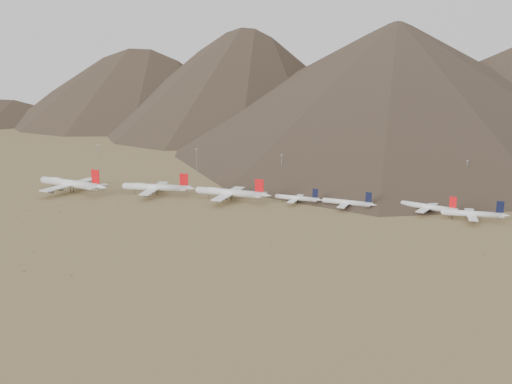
% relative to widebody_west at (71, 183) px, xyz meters
% --- Properties ---
extents(ground, '(3000.00, 3000.00, 0.00)m').
position_rel_widebody_west_xyz_m(ground, '(141.26, -31.08, -7.62)').
color(ground, '#9D8651').
rests_on(ground, ground).
extents(mountain_ridge, '(4400.00, 1000.00, 300.00)m').
position_rel_widebody_west_xyz_m(mountain_ridge, '(141.26, 868.92, 142.38)').
color(mountain_ridge, '#4E3D2E').
rests_on(mountain_ridge, ground).
extents(widebody_west, '(73.01, 57.51, 22.10)m').
position_rel_widebody_west_xyz_m(widebody_west, '(0.00, 0.00, 0.00)').
color(widebody_west, white).
rests_on(widebody_west, ground).
extents(widebody_centre, '(64.11, 49.36, 19.04)m').
position_rel_widebody_west_xyz_m(widebody_centre, '(73.93, 8.40, -1.06)').
color(widebody_centre, white).
rests_on(widebody_centre, ground).
extents(widebody_east, '(65.22, 50.51, 19.40)m').
position_rel_widebody_west_xyz_m(widebody_east, '(139.31, 4.43, -0.93)').
color(widebody_east, white).
rests_on(widebody_east, ground).
extents(narrowbody_a, '(39.22, 28.49, 12.99)m').
position_rel_widebody_west_xyz_m(narrowbody_a, '(193.17, 9.11, -3.40)').
color(narrowbody_a, white).
rests_on(narrowbody_a, ground).
extents(narrowbody_b, '(42.46, 30.99, 14.12)m').
position_rel_widebody_west_xyz_m(narrowbody_b, '(232.94, 3.19, -3.04)').
color(narrowbody_b, white).
rests_on(narrowbody_b, ground).
extents(narrowbody_c, '(43.39, 32.56, 15.11)m').
position_rel_widebody_west_xyz_m(narrowbody_c, '(292.21, 2.86, -2.72)').
color(narrowbody_c, white).
rests_on(narrowbody_c, ground).
extents(narrowbody_d, '(46.17, 32.95, 15.23)m').
position_rel_widebody_west_xyz_m(narrowbody_d, '(321.46, -9.07, -2.67)').
color(narrowbody_d, white).
rests_on(narrowbody_d, ground).
extents(control_tower, '(8.00, 8.00, 12.00)m').
position_rel_widebody_west_xyz_m(control_tower, '(171.26, 88.92, -2.30)').
color(control_tower, tan).
rests_on(control_tower, ground).
extents(mast_far_west, '(2.00, 0.60, 25.70)m').
position_rel_widebody_west_xyz_m(mast_far_west, '(-27.26, 97.01, 6.59)').
color(mast_far_west, gray).
rests_on(mast_far_west, ground).
extents(mast_west, '(2.00, 0.60, 25.70)m').
position_rel_widebody_west_xyz_m(mast_west, '(77.79, 97.38, 6.59)').
color(mast_west, gray).
rests_on(mast_west, ground).
extents(mast_centre, '(2.00, 0.60, 25.70)m').
position_rel_widebody_west_xyz_m(mast_centre, '(165.08, 83.08, 6.59)').
color(mast_centre, gray).
rests_on(mast_centre, ground).
extents(mast_east, '(2.00, 0.60, 25.70)m').
position_rel_widebody_west_xyz_m(mast_east, '(266.87, 106.87, 6.59)').
color(mast_east, gray).
rests_on(mast_east, ground).
extents(mast_far_east, '(2.00, 0.60, 25.70)m').
position_rel_widebody_west_xyz_m(mast_far_east, '(325.92, 92.52, 6.59)').
color(mast_far_east, gray).
rests_on(mast_far_east, ground).
extents(desert_scrub, '(437.73, 168.74, 0.77)m').
position_rel_widebody_west_xyz_m(desert_scrub, '(84.71, -104.75, -7.32)').
color(desert_scrub, olive).
rests_on(desert_scrub, ground).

